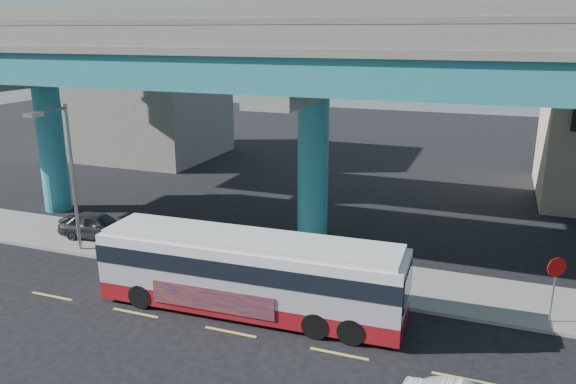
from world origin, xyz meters
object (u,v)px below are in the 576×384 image
at_px(transit_bus, 250,271).
at_px(stop_sign, 556,276).
at_px(parked_car, 97,225).
at_px(street_lamp, 62,158).

distance_m(transit_bus, stop_sign, 10.97).
height_order(parked_car, street_lamp, street_lamp).
relative_size(transit_bus, parked_car, 2.93).
bearing_deg(street_lamp, stop_sign, 1.97).
height_order(transit_bus, street_lamp, street_lamp).
bearing_deg(street_lamp, parked_car, 95.15).
bearing_deg(transit_bus, parked_car, 156.43).
xyz_separation_m(parked_car, street_lamp, (0.19, -2.09, 3.93)).
relative_size(transit_bus, street_lamp, 1.69).
distance_m(transit_bus, street_lamp, 10.85).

